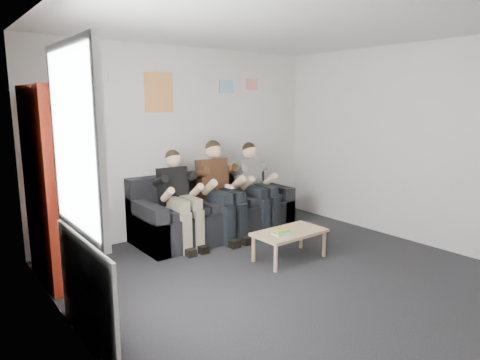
# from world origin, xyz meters

# --- Properties ---
(room_shell) EXTENTS (5.00, 5.00, 5.00)m
(room_shell) POSITION_xyz_m (0.00, 0.00, 1.35)
(room_shell) COLOR black
(room_shell) RESTS_ON ground
(sofa) EXTENTS (2.32, 0.95, 0.90)m
(sofa) POSITION_xyz_m (0.20, 2.06, 0.32)
(sofa) COLOR black
(sofa) RESTS_ON ground
(bookshelf) EXTENTS (0.31, 0.94, 2.10)m
(bookshelf) POSITION_xyz_m (-2.07, 1.70, 1.05)
(bookshelf) COLOR maroon
(bookshelf) RESTS_ON ground
(coffee_table) EXTENTS (0.90, 0.50, 0.36)m
(coffee_table) POSITION_xyz_m (0.39, 0.64, 0.32)
(coffee_table) COLOR tan
(coffee_table) RESTS_ON ground
(game_cases) EXTENTS (0.23, 0.20, 0.05)m
(game_cases) POSITION_xyz_m (0.22, 0.62, 0.38)
(game_cases) COLOR white
(game_cases) RESTS_ON coffee_table
(person_left) EXTENTS (0.37, 0.80, 1.30)m
(person_left) POSITION_xyz_m (-0.45, 1.86, 0.66)
(person_left) COLOR black
(person_left) RESTS_ON sofa
(person_middle) EXTENTS (0.42, 0.90, 1.39)m
(person_middle) POSITION_xyz_m (0.20, 1.85, 0.69)
(person_middle) COLOR #4A2718
(person_middle) RESTS_ON sofa
(person_right) EXTENTS (0.39, 0.83, 1.32)m
(person_right) POSITION_xyz_m (0.84, 1.86, 0.67)
(person_right) COLOR white
(person_right) RESTS_ON sofa
(radiator) EXTENTS (0.10, 0.64, 0.60)m
(radiator) POSITION_xyz_m (-2.15, 0.20, 0.35)
(radiator) COLOR silver
(radiator) RESTS_ON ground
(window) EXTENTS (0.05, 1.30, 2.36)m
(window) POSITION_xyz_m (-2.22, 0.20, 1.03)
(window) COLOR white
(window) RESTS_ON room_shell
(poster_large) EXTENTS (0.42, 0.01, 0.55)m
(poster_large) POSITION_xyz_m (-0.40, 2.49, 2.05)
(poster_large) COLOR #E4C450
(poster_large) RESTS_ON room_shell
(poster_blue) EXTENTS (0.25, 0.01, 0.20)m
(poster_blue) POSITION_xyz_m (0.75, 2.49, 2.15)
(poster_blue) COLOR #47A5F1
(poster_blue) RESTS_ON room_shell
(poster_pink) EXTENTS (0.22, 0.01, 0.18)m
(poster_pink) POSITION_xyz_m (1.25, 2.49, 2.20)
(poster_pink) COLOR #C63D9A
(poster_pink) RESTS_ON room_shell
(poster_sign) EXTENTS (0.20, 0.01, 0.14)m
(poster_sign) POSITION_xyz_m (-1.00, 2.49, 2.25)
(poster_sign) COLOR white
(poster_sign) RESTS_ON room_shell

